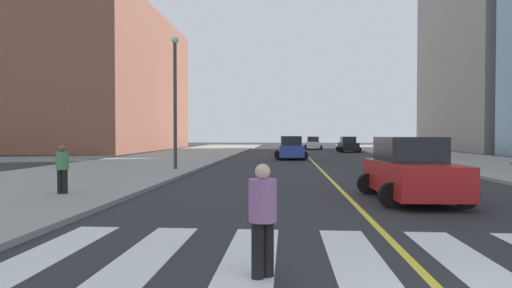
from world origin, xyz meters
name	(u,v)px	position (x,y,z in m)	size (l,w,h in m)	color
sidewalk_kerb_west	(108,171)	(-12.20, 20.00, 0.07)	(10.00, 120.00, 0.15)	gray
crosswalk_paint	(409,259)	(0.00, 4.00, 0.01)	(13.50, 4.00, 0.01)	silver
lane_divider_paint	(307,155)	(0.00, 40.00, 0.01)	(0.16, 80.00, 0.01)	yellow
low_rise_brick_west	(106,83)	(-27.44, 54.52, 9.44)	(16.00, 32.00, 18.88)	brown
car_blue_nearest	(291,148)	(-1.71, 33.10, 0.93)	(2.92, 4.56, 2.00)	#2D479E
car_red_second	(411,171)	(1.92, 10.58, 0.95)	(2.98, 4.65, 2.04)	red
car_black_third	(348,145)	(5.39, 48.38, 0.88)	(2.70, 4.27, 1.89)	black
car_white_fourth	(313,143)	(1.73, 57.81, 0.87)	(2.63, 4.17, 1.85)	silver
pedestrian_crossing	(263,215)	(-2.42, 2.88, 0.93)	(0.42, 0.42, 1.68)	black
pedestrian_walking_west	(62,167)	(-9.52, 10.22, 1.04)	(0.40, 0.40, 1.61)	black
street_lamp	(175,91)	(-8.47, 20.65, 4.65)	(0.44, 0.44, 7.65)	#38383D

